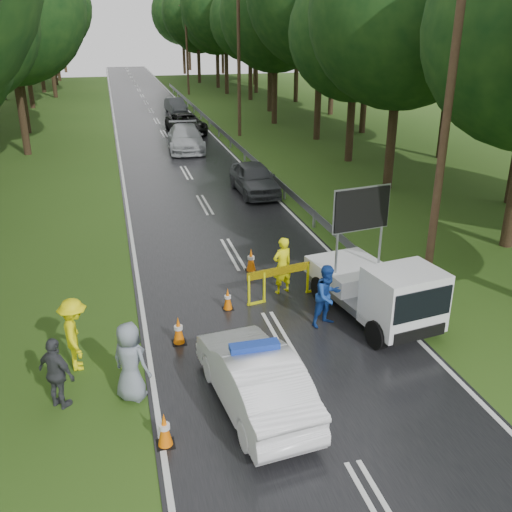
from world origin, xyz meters
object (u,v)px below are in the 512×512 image
object	(u,v)px
work_truck	(379,289)
queue_car_second	(186,138)
police_sedan	(255,378)
officer	(282,266)
queue_car_first	(254,178)
queue_car_fourth	(176,105)
queue_car_third	(186,124)
barrier	(286,274)
civilian	(328,296)

from	to	relation	value
work_truck	queue_car_second	bearing A→B (deg)	85.82
police_sedan	officer	bearing A→B (deg)	-119.26
queue_car_first	queue_car_fourth	xyz separation A→B (m)	(-0.49, 27.02, -0.08)
queue_car_fourth	queue_car_third	bearing A→B (deg)	-98.13
barrier	queue_car_second	xyz separation A→B (m)	(0.00, 21.60, -0.01)
civilian	queue_car_first	bearing A→B (deg)	63.89
queue_car_first	civilian	bearing A→B (deg)	-96.62
police_sedan	queue_car_third	distance (m)	32.43
queue_car_third	officer	bearing A→B (deg)	-97.60
officer	queue_car_second	xyz separation A→B (m)	(0.01, 21.22, -0.11)
police_sedan	barrier	xyz separation A→B (m)	(2.13, 4.70, 0.10)
queue_car_first	queue_car_second	size ratio (longest dim) A/B	0.80
police_sedan	civilian	world-z (taller)	civilian
queue_car_fourth	barrier	bearing A→B (deg)	-97.56
queue_car_third	queue_car_fourth	bearing A→B (deg)	81.66
officer	police_sedan	bearing A→B (deg)	48.65
officer	queue_car_first	world-z (taller)	officer
civilian	queue_car_second	world-z (taller)	civilian
queue_car_first	queue_car_fourth	world-z (taller)	queue_car_first
work_truck	barrier	world-z (taller)	work_truck
work_truck	queue_car_fourth	xyz separation A→B (m)	(-0.70, 39.88, -0.28)
civilian	queue_car_third	distance (m)	29.39
civilian	queue_car_fourth	bearing A→B (deg)	68.29
work_truck	civilian	distance (m)	1.43
queue_car_fourth	officer	bearing A→B (deg)	-97.60
queue_car_first	queue_car_fourth	size ratio (longest dim) A/B	1.09
barrier	police_sedan	bearing A→B (deg)	-125.44
police_sedan	officer	distance (m)	5.50
police_sedan	officer	xyz separation A→B (m)	(2.12, 5.07, 0.20)
police_sedan	work_truck	size ratio (longest dim) A/B	0.94
queue_car_fourth	work_truck	bearing A→B (deg)	-94.58
barrier	queue_car_third	xyz separation A→B (m)	(0.85, 27.60, -0.08)
police_sedan	barrier	size ratio (longest dim) A/B	1.73
queue_car_third	queue_car_fourth	xyz separation A→B (m)	(0.46, 10.40, -0.05)
work_truck	officer	xyz separation A→B (m)	(-2.02, 2.26, -0.05)
civilian	queue_car_second	size ratio (longest dim) A/B	0.32
officer	queue_car_second	size ratio (longest dim) A/B	0.33
queue_car_third	queue_car_fourth	world-z (taller)	queue_car_third
barrier	officer	xyz separation A→B (m)	(-0.01, 0.38, 0.10)
queue_car_first	police_sedan	bearing A→B (deg)	-105.24
officer	queue_car_first	xyz separation A→B (m)	(1.81, 10.61, -0.15)
work_truck	queue_car_second	world-z (taller)	work_truck
officer	queue_car_third	size ratio (longest dim) A/B	0.35
work_truck	queue_car_fourth	world-z (taller)	work_truck
work_truck	queue_car_first	bearing A→B (deg)	81.87
queue_car_third	queue_car_first	bearing A→B (deg)	-92.52
police_sedan	queue_car_second	distance (m)	26.38
queue_car_first	barrier	bearing A→B (deg)	-100.47
barrier	work_truck	bearing A→B (deg)	-54.23
civilian	queue_car_third	size ratio (longest dim) A/B	0.34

